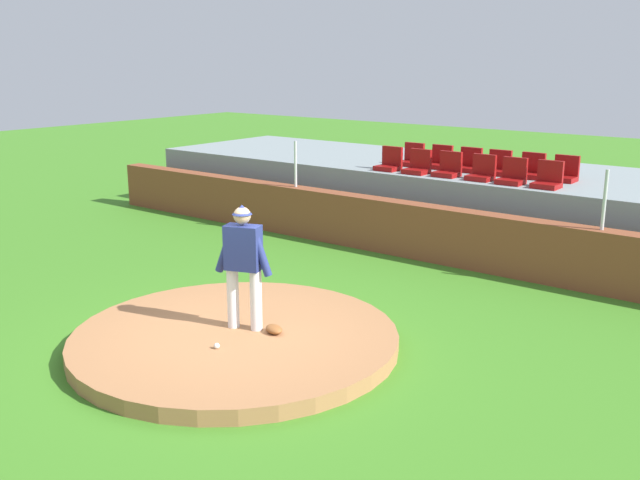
% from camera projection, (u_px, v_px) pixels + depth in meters
% --- Properties ---
extents(ground_plane, '(60.00, 60.00, 0.00)m').
position_uv_depth(ground_plane, '(236.00, 346.00, 9.66)').
color(ground_plane, '#3C7C21').
extents(pitchers_mound, '(4.41, 4.41, 0.20)m').
position_uv_depth(pitchers_mound, '(235.00, 339.00, 9.64)').
color(pitchers_mound, '#A26C43').
rests_on(pitchers_mound, ground_plane).
extents(pitcher, '(0.81, 0.40, 1.72)m').
position_uv_depth(pitcher, '(243.00, 258.00, 9.51)').
color(pitcher, white).
rests_on(pitcher, pitchers_mound).
extents(baseball, '(0.07, 0.07, 0.07)m').
position_uv_depth(baseball, '(217.00, 346.00, 9.06)').
color(baseball, white).
rests_on(baseball, pitchers_mound).
extents(fielding_glove, '(0.35, 0.29, 0.11)m').
position_uv_depth(fielding_glove, '(274.00, 329.00, 9.56)').
color(fielding_glove, brown).
rests_on(fielding_glove, pitchers_mound).
extents(brick_barrier, '(17.83, 0.40, 1.06)m').
position_uv_depth(brick_barrier, '(431.00, 233.00, 13.64)').
color(brick_barrier, brown).
rests_on(brick_barrier, ground_plane).
extents(fence_post_left, '(0.06, 0.06, 0.99)m').
position_uv_depth(fence_post_left, '(296.00, 164.00, 15.36)').
color(fence_post_left, silver).
rests_on(fence_post_left, brick_barrier).
extents(fence_post_right, '(0.06, 0.06, 0.99)m').
position_uv_depth(fence_post_right, '(605.00, 200.00, 11.52)').
color(fence_post_right, silver).
rests_on(fence_post_right, brick_barrier).
extents(bleacher_platform, '(16.96, 4.10, 1.42)m').
position_uv_depth(bleacher_platform, '(494.00, 201.00, 15.74)').
color(bleacher_platform, gray).
rests_on(bleacher_platform, ground_plane).
extents(stadium_chair_0, '(0.48, 0.44, 0.50)m').
position_uv_depth(stadium_chair_0, '(390.00, 163.00, 15.39)').
color(stadium_chair_0, maroon).
rests_on(stadium_chair_0, bleacher_platform).
extents(stadium_chair_1, '(0.48, 0.44, 0.50)m').
position_uv_depth(stadium_chair_1, '(418.00, 166.00, 14.95)').
color(stadium_chair_1, maroon).
rests_on(stadium_chair_1, bleacher_platform).
extents(stadium_chair_2, '(0.48, 0.44, 0.50)m').
position_uv_depth(stadium_chair_2, '(448.00, 169.00, 14.59)').
color(stadium_chair_2, maroon).
rests_on(stadium_chair_2, bleacher_platform).
extents(stadium_chair_3, '(0.48, 0.44, 0.50)m').
position_uv_depth(stadium_chair_3, '(482.00, 172.00, 14.16)').
color(stadium_chair_3, maroon).
rests_on(stadium_chair_3, bleacher_platform).
extents(stadium_chair_4, '(0.48, 0.44, 0.50)m').
position_uv_depth(stadium_chair_4, '(512.00, 176.00, 13.73)').
color(stadium_chair_4, maroon).
rests_on(stadium_chair_4, bleacher_platform).
extents(stadium_chair_5, '(0.48, 0.44, 0.50)m').
position_uv_depth(stadium_chair_5, '(548.00, 179.00, 13.32)').
color(stadium_chair_5, maroon).
rests_on(stadium_chair_5, bleacher_platform).
extents(stadium_chair_6, '(0.48, 0.44, 0.50)m').
position_uv_depth(stadium_chair_6, '(412.00, 158.00, 16.05)').
color(stadium_chair_6, maroon).
rests_on(stadium_chair_6, bleacher_platform).
extents(stadium_chair_7, '(0.48, 0.44, 0.50)m').
position_uv_depth(stadium_chair_7, '(440.00, 161.00, 15.66)').
color(stadium_chair_7, maroon).
rests_on(stadium_chair_7, bleacher_platform).
extents(stadium_chair_8, '(0.48, 0.44, 0.50)m').
position_uv_depth(stadium_chair_8, '(469.00, 164.00, 15.24)').
color(stadium_chair_8, maroon).
rests_on(stadium_chair_8, bleacher_platform).
extents(stadium_chair_9, '(0.48, 0.44, 0.50)m').
position_uv_depth(stadium_chair_9, '(498.00, 167.00, 14.83)').
color(stadium_chair_9, maroon).
rests_on(stadium_chair_9, bleacher_platform).
extents(stadium_chair_10, '(0.48, 0.44, 0.50)m').
position_uv_depth(stadium_chair_10, '(531.00, 170.00, 14.41)').
color(stadium_chair_10, maroon).
rests_on(stadium_chair_10, bleacher_platform).
extents(stadium_chair_11, '(0.48, 0.44, 0.50)m').
position_uv_depth(stadium_chair_11, '(565.00, 173.00, 14.03)').
color(stadium_chair_11, maroon).
rests_on(stadium_chair_11, bleacher_platform).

